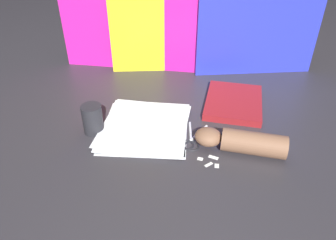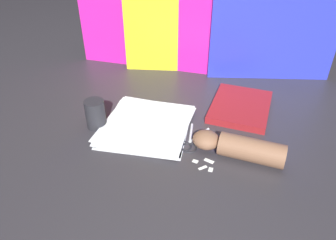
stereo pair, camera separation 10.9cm
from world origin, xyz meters
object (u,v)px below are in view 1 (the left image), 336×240
Objects in this scene: book_closed at (234,102)px; paper_stack at (145,127)px; mug at (93,119)px; hand_forearm at (242,142)px; scissors at (191,140)px.

paper_stack is at bearing -149.95° from book_closed.
hand_forearm is at bearing -6.71° from mug.
mug is at bearing -156.14° from book_closed.
hand_forearm is at bearing -15.72° from paper_stack.
book_closed is 1.78× the size of scissors.
paper_stack is 0.34m from hand_forearm.
mug is at bearing -169.28° from paper_stack.
hand_forearm reaches higher than scissors.
book_closed is at bearing 90.66° from hand_forearm.
paper_stack is at bearing 160.22° from scissors.
mug is (-0.17, -0.03, 0.04)m from paper_stack.
book_closed is 0.29m from scissors.
book_closed is 2.83× the size of mug.
mug reaches higher than book_closed.
hand_forearm is (0.00, -0.28, 0.02)m from book_closed.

